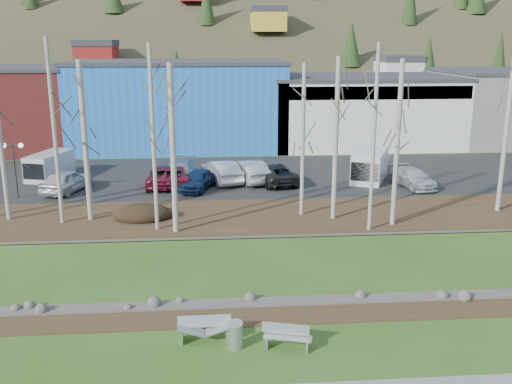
{
  "coord_description": "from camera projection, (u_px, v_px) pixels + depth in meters",
  "views": [
    {
      "loc": [
        -3.03,
        -17.65,
        10.18
      ],
      "look_at": [
        -0.73,
        11.05,
        2.5
      ],
      "focal_mm": 40.0,
      "sensor_mm": 36.0,
      "label": 1
    }
  ],
  "objects": [
    {
      "name": "birch_0",
      "position": [
        1.0,
        145.0,
        31.92
      ],
      "size": [
        0.27,
        0.27,
        8.66
      ],
      "color": "#A6A197",
      "rests_on": "far_bank"
    },
    {
      "name": "van_white",
      "position": [
        369.0,
        166.0,
        42.03
      ],
      "size": [
        3.89,
        5.37,
        2.17
      ],
      "rotation": [
        0.0,
        0.0,
        -0.42
      ],
      "color": "white",
      "rests_on": "parking_lot"
    },
    {
      "name": "birch_1",
      "position": [
        55.0,
        133.0,
        31.12
      ],
      "size": [
        0.22,
        0.22,
        10.23
      ],
      "color": "#A6A197",
      "rests_on": "far_bank"
    },
    {
      "name": "ground",
      "position": [
        302.0,
        342.0,
        19.86
      ],
      "size": [
        200.0,
        200.0,
        0.0
      ],
      "primitive_type": "plane",
      "color": "#314C15",
      "rests_on": "ground"
    },
    {
      "name": "birch_5",
      "position": [
        303.0,
        141.0,
        32.81
      ],
      "size": [
        0.23,
        0.23,
        8.85
      ],
      "color": "#A6A197",
      "rests_on": "far_bank"
    },
    {
      "name": "bench_intact",
      "position": [
        287.0,
        337.0,
        19.41
      ],
      "size": [
        1.71,
        0.89,
        0.82
      ],
      "rotation": [
        0.0,
        0.0,
        -0.26
      ],
      "color": "#B6BABC",
      "rests_on": "ground"
    },
    {
      "name": "birch_6",
      "position": [
        374.0,
        140.0,
        29.95
      ],
      "size": [
        0.2,
        0.2,
        9.96
      ],
      "color": "#A6A197",
      "rests_on": "far_bank"
    },
    {
      "name": "building_blue",
      "position": [
        180.0,
        104.0,
        55.89
      ],
      "size": [
        20.4,
        12.24,
        8.3
      ],
      "color": "blue",
      "rests_on": "ground"
    },
    {
      "name": "far_bank",
      "position": [
        264.0,
        216.0,
        33.81
      ],
      "size": [
        80.0,
        7.0,
        0.15
      ],
      "primitive_type": "cube",
      "color": "#382616",
      "rests_on": "ground"
    },
    {
      "name": "car_3",
      "position": [
        179.0,
        173.0,
        41.09
      ],
      "size": [
        2.67,
        5.57,
        1.57
      ],
      "primitive_type": "imported",
      "rotation": [
        0.0,
        0.0,
        -0.09
      ],
      "color": "#A1A4A9",
      "rests_on": "parking_lot"
    },
    {
      "name": "street_lamp",
      "position": [
        13.0,
        155.0,
        36.81
      ],
      "size": [
        1.4,
        0.37,
        3.65
      ],
      "rotation": [
        0.0,
        0.0,
        -0.04
      ],
      "color": "#262628",
      "rests_on": "parking_lot"
    },
    {
      "name": "car_5",
      "position": [
        248.0,
        171.0,
        41.65
      ],
      "size": [
        3.2,
        5.18,
        1.61
      ],
      "primitive_type": "imported",
      "rotation": [
        0.0,
        0.0,
        3.47
      ],
      "color": "silver",
      "rests_on": "parking_lot"
    },
    {
      "name": "car_6",
      "position": [
        275.0,
        173.0,
        41.24
      ],
      "size": [
        3.29,
        5.46,
        1.42
      ],
      "primitive_type": "imported",
      "rotation": [
        0.0,
        0.0,
        3.34
      ],
      "color": "black",
      "rests_on": "parking_lot"
    },
    {
      "name": "far_bank_rocks",
      "position": [
        269.0,
        235.0,
        30.75
      ],
      "size": [
        80.0,
        0.8,
        0.46
      ],
      "primitive_type": null,
      "color": "#47423D",
      "rests_on": "ground"
    },
    {
      "name": "van_grey",
      "position": [
        48.0,
        166.0,
        42.58
      ],
      "size": [
        2.93,
        4.65,
        1.89
      ],
      "rotation": [
        0.0,
        0.0,
        -0.28
      ],
      "color": "silver",
      "rests_on": "parking_lot"
    },
    {
      "name": "river",
      "position": [
        278.0,
        264.0,
        26.8
      ],
      "size": [
        80.0,
        8.0,
        0.9
      ],
      "primitive_type": null,
      "color": "#152432",
      "rests_on": "ground"
    },
    {
      "name": "car_1",
      "position": [
        164.0,
        174.0,
        41.14
      ],
      "size": [
        1.68,
        4.27,
        1.38
      ],
      "primitive_type": "imported",
      "rotation": [
        0.0,
        0.0,
        3.19
      ],
      "color": "black",
      "rests_on": "parking_lot"
    },
    {
      "name": "litter_bin",
      "position": [
        236.0,
        336.0,
        19.4
      ],
      "size": [
        0.66,
        0.66,
        0.86
      ],
      "primitive_type": "cylinder",
      "rotation": [
        0.0,
        0.0,
        -0.43
      ],
      "color": "#B6BABC",
      "rests_on": "ground"
    },
    {
      "name": "car_0",
      "position": [
        67.0,
        181.0,
        38.85
      ],
      "size": [
        3.19,
        4.9,
        1.55
      ],
      "primitive_type": "imported",
      "rotation": [
        0.0,
        0.0,
        2.82
      ],
      "color": "silver",
      "rests_on": "parking_lot"
    },
    {
      "name": "birch_8",
      "position": [
        397.0,
        144.0,
        30.94
      ],
      "size": [
        0.27,
        0.27,
        9.11
      ],
      "color": "#A6A197",
      "rests_on": "far_bank"
    },
    {
      "name": "birch_7",
      "position": [
        336.0,
        140.0,
        32.01
      ],
      "size": [
        0.27,
        0.27,
        9.21
      ],
      "color": "#A6A197",
      "rests_on": "far_bank"
    },
    {
      "name": "birch_4",
      "position": [
        173.0,
        150.0,
        29.77
      ],
      "size": [
        0.3,
        0.3,
        8.95
      ],
      "color": "#A6A197",
      "rests_on": "far_bank"
    },
    {
      "name": "seagull",
      "position": [
        202.0,
        320.0,
        21.11
      ],
      "size": [
        0.43,
        0.2,
        0.31
      ],
      "rotation": [
        0.0,
        0.0,
        -0.16
      ],
      "color": "gold",
      "rests_on": "ground"
    },
    {
      "name": "near_bank_rocks",
      "position": [
        290.0,
        303.0,
        22.85
      ],
      "size": [
        80.0,
        0.8,
        0.5
      ],
      "primitive_type": null,
      "color": "#47423D",
      "rests_on": "ground"
    },
    {
      "name": "car_7",
      "position": [
        413.0,
        178.0,
        40.26
      ],
      "size": [
        2.63,
        4.75,
        1.3
      ],
      "primitive_type": "imported",
      "rotation": [
        0.0,
        0.0,
        0.19
      ],
      "color": "silver",
      "rests_on": "parking_lot"
    },
    {
      "name": "bench_damaged",
      "position": [
        204.0,
        329.0,
        19.92
      ],
      "size": [
        1.89,
        0.64,
        0.83
      ],
      "rotation": [
        0.0,
        0.0,
        0.01
      ],
      "color": "#B6BABC",
      "rests_on": "ground"
    },
    {
      "name": "car_2",
      "position": [
        175.0,
        176.0,
        40.58
      ],
      "size": [
        2.38,
        5.1,
        1.41
      ],
      "primitive_type": "imported",
      "rotation": [
        0.0,
        0.0,
        3.15
      ],
      "color": "maroon",
      "rests_on": "parking_lot"
    },
    {
      "name": "birch_9",
      "position": [
        508.0,
        113.0,
        33.22
      ],
      "size": [
        0.27,
        0.27,
        11.85
      ],
      "color": "#A6A197",
      "rests_on": "far_bank"
    },
    {
      "name": "parking_lot",
      "position": [
        251.0,
        176.0,
        43.92
      ],
      "size": [
        80.0,
        14.0,
        0.14
      ],
      "primitive_type": "cube",
      "color": "black",
      "rests_on": "ground"
    },
    {
      "name": "dirt_mound",
      "position": [
        142.0,
        213.0,
        33.1
      ],
      "size": [
        3.3,
        2.33,
        0.65
      ],
      "primitive_type": "ellipsoid",
      "color": "black",
      "rests_on": "far_bank"
    },
    {
      "name": "building_white",
      "position": [
        360.0,
        110.0,
        57.45
      ],
      "size": [
        18.36,
        12.24,
        6.8
      ],
      "color": "silver",
      "rests_on": "ground"
    },
    {
      "name": "car_4",
      "position": [
        198.0,
        180.0,
        39.38
      ],
      "size": [
        2.86,
        4.39,
        1.39
      ],
      "primitive_type": "imported",
      "rotation": [
        0.0,
        0.0,
        -0.33
      ],
      "color": "navy",
      "rests_on": "parking_lot"
    },
    {
      "name": "birch_2",
      "position": [
        85.0,
        142.0,
        31.86
      ],
      "size": [
        0.31,
        0.31,
        9.05
      ],
      "color": "#A6A197",
      "rests_on": "far_bank"
    },
    {
      "name": "car_8",
      "position": [
        221.0,
        171.0,
        41.49
      ],
      "size": [
        3.2,
        5.18,
        1.61
      ],
      "primitive_type": "imported",
      "rotation": [
        0.0,
        0.0,
        3.47
      ],
      "color": "silver",
      "rests_on": "parking_lot"
    },
    {
      "name": "building_grey",
      "position": [
        512.0,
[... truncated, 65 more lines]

